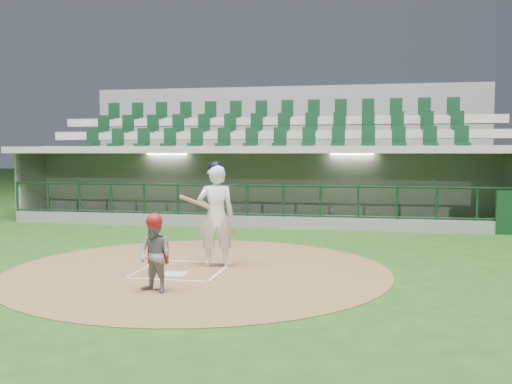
% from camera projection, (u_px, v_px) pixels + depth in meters
% --- Properties ---
extents(ground, '(120.00, 120.00, 0.00)m').
position_uv_depth(ground, '(186.00, 268.00, 11.01)').
color(ground, '#1D4914').
rests_on(ground, ground).
extents(dirt_circle, '(7.20, 7.20, 0.01)m').
position_uv_depth(dirt_circle, '(198.00, 270.00, 10.76)').
color(dirt_circle, brown).
rests_on(dirt_circle, ground).
extents(home_plate, '(0.43, 0.43, 0.02)m').
position_uv_depth(home_plate, '(175.00, 274.00, 10.32)').
color(home_plate, silver).
rests_on(home_plate, dirt_circle).
extents(batter_box_chalk, '(1.55, 1.80, 0.01)m').
position_uv_depth(batter_box_chalk, '(182.00, 270.00, 10.71)').
color(batter_box_chalk, silver).
rests_on(batter_box_chalk, ground).
extents(dugout_structure, '(16.40, 3.70, 3.00)m').
position_uv_depth(dugout_structure, '(261.00, 191.00, 18.60)').
color(dugout_structure, gray).
rests_on(dugout_structure, ground).
extents(seating_deck, '(17.00, 6.72, 5.15)m').
position_uv_depth(seating_deck, '(273.00, 173.00, 21.60)').
color(seating_deck, gray).
rests_on(seating_deck, ground).
extents(batter, '(0.95, 0.98, 2.05)m').
position_uv_depth(batter, '(216.00, 214.00, 11.04)').
color(batter, white).
rests_on(batter, dirt_circle).
extents(catcher, '(0.70, 0.63, 1.26)m').
position_uv_depth(catcher, '(155.00, 253.00, 9.00)').
color(catcher, gray).
rests_on(catcher, dirt_circle).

